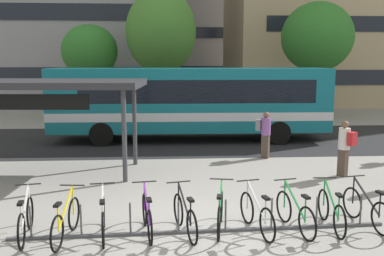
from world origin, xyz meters
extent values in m
plane|color=gray|center=(0.00, 0.00, 0.00)|extent=(200.00, 200.00, 0.00)
cube|color=#232326|center=(0.00, 10.08, 0.00)|extent=(80.00, 7.20, 0.01)
cube|color=#0F6070|center=(0.28, 10.08, 1.85)|extent=(12.04, 2.76, 2.70)
cube|color=silver|center=(0.28, 10.08, 1.20)|extent=(12.06, 2.78, 0.36)
cube|color=black|center=(-5.17, 10.17, 2.98)|extent=(1.04, 2.31, 0.40)
cube|color=black|center=(-5.70, 10.18, 2.12)|extent=(0.12, 2.19, 1.40)
cube|color=black|center=(0.56, 8.83, 2.25)|extent=(9.84, 0.23, 0.97)
cube|color=black|center=(0.60, 11.31, 2.25)|extent=(9.84, 0.23, 0.97)
cylinder|color=black|center=(-3.46, 8.99, 0.50)|extent=(1.01, 0.32, 1.00)
cylinder|color=black|center=(-3.42, 11.30, 0.50)|extent=(1.01, 0.32, 1.00)
cylinder|color=black|center=(3.98, 8.85, 0.50)|extent=(1.01, 0.32, 1.00)
cylinder|color=black|center=(4.02, 11.16, 0.50)|extent=(1.01, 0.32, 1.00)
cube|color=#47474C|center=(-0.05, -0.11, 0.03)|extent=(7.86, 0.38, 0.06)
cylinder|color=#47474C|center=(-3.49, -0.24, 0.35)|extent=(0.04, 0.04, 0.70)
cylinder|color=#47474C|center=(-2.51, -0.20, 0.35)|extent=(0.04, 0.04, 0.70)
cylinder|color=#47474C|center=(-1.53, -0.17, 0.35)|extent=(0.04, 0.04, 0.70)
cylinder|color=#47474C|center=(-0.54, -0.13, 0.35)|extent=(0.04, 0.04, 0.70)
cylinder|color=#47474C|center=(0.44, -0.09, 0.35)|extent=(0.04, 0.04, 0.70)
cylinder|color=#47474C|center=(1.42, -0.06, 0.35)|extent=(0.04, 0.04, 0.70)
cylinder|color=#47474C|center=(2.40, -0.02, 0.35)|extent=(0.04, 0.04, 0.70)
cylinder|color=#47474C|center=(3.38, 0.02, 0.35)|extent=(0.04, 0.04, 0.70)
torus|color=black|center=(-3.68, 0.34, 0.35)|extent=(0.15, 0.70, 0.70)
torus|color=black|center=(-3.53, -0.67, 0.35)|extent=(0.15, 0.70, 0.70)
cube|color=silver|center=(-3.61, -0.15, 0.67)|extent=(0.17, 0.91, 0.58)
cylinder|color=silver|center=(-3.54, -0.57, 0.62)|extent=(0.03, 0.03, 0.55)
cube|color=black|center=(-3.54, -0.57, 0.88)|extent=(0.13, 0.23, 0.05)
cylinder|color=silver|center=(-3.68, 0.32, 0.67)|extent=(0.04, 0.04, 0.65)
cylinder|color=black|center=(-3.68, 0.32, 0.98)|extent=(0.52, 0.11, 0.03)
torus|color=black|center=(-2.74, 0.22, 0.35)|extent=(0.11, 0.71, 0.70)
torus|color=black|center=(-2.83, -0.80, 0.35)|extent=(0.11, 0.71, 0.70)
cube|color=yellow|center=(-2.78, -0.27, 0.67)|extent=(0.12, 0.92, 0.58)
cylinder|color=yellow|center=(-2.82, -0.70, 0.62)|extent=(0.03, 0.03, 0.55)
cube|color=black|center=(-2.82, -0.70, 0.88)|extent=(0.12, 0.23, 0.05)
cylinder|color=yellow|center=(-2.74, 0.20, 0.67)|extent=(0.03, 0.03, 0.65)
cylinder|color=black|center=(-2.74, 0.20, 0.98)|extent=(0.52, 0.08, 0.03)
torus|color=black|center=(-2.13, 0.31, 0.35)|extent=(0.14, 0.70, 0.70)
torus|color=black|center=(-2.00, -0.70, 0.35)|extent=(0.14, 0.70, 0.70)
cube|color=silver|center=(-2.07, -0.17, 0.67)|extent=(0.16, 0.92, 0.58)
cylinder|color=silver|center=(-2.01, -0.60, 0.62)|extent=(0.03, 0.03, 0.55)
cube|color=black|center=(-2.01, -0.60, 0.88)|extent=(0.13, 0.23, 0.05)
cylinder|color=silver|center=(-2.13, 0.29, 0.67)|extent=(0.04, 0.04, 0.65)
cylinder|color=black|center=(-2.13, 0.29, 0.98)|extent=(0.52, 0.10, 0.03)
torus|color=black|center=(-1.26, 0.38, 0.35)|extent=(0.15, 0.70, 0.70)
torus|color=black|center=(-1.11, -0.63, 0.35)|extent=(0.15, 0.70, 0.70)
cube|color=#702893|center=(-1.19, -0.11, 0.67)|extent=(0.17, 0.91, 0.58)
cylinder|color=#702893|center=(-1.13, -0.53, 0.62)|extent=(0.03, 0.03, 0.55)
cube|color=black|center=(-1.13, -0.53, 0.88)|extent=(0.13, 0.23, 0.05)
cylinder|color=#702893|center=(-1.26, 0.36, 0.67)|extent=(0.04, 0.04, 0.65)
cylinder|color=black|center=(-1.26, 0.36, 0.98)|extent=(0.52, 0.10, 0.03)
torus|color=black|center=(-0.53, 0.32, 0.35)|extent=(0.20, 0.70, 0.70)
torus|color=black|center=(-0.30, -0.67, 0.35)|extent=(0.20, 0.70, 0.70)
cube|color=black|center=(-0.42, -0.16, 0.67)|extent=(0.24, 0.90, 0.58)
cylinder|color=black|center=(-0.32, -0.58, 0.62)|extent=(0.04, 0.04, 0.55)
cube|color=black|center=(-0.32, -0.58, 0.88)|extent=(0.15, 0.24, 0.05)
cylinder|color=black|center=(-0.53, 0.30, 0.67)|extent=(0.04, 0.04, 0.65)
cylinder|color=black|center=(-0.53, 0.30, 0.98)|extent=(0.51, 0.15, 0.03)
torus|color=black|center=(0.42, 0.47, 0.35)|extent=(0.17, 0.70, 0.70)
torus|color=black|center=(0.24, -0.53, 0.35)|extent=(0.17, 0.70, 0.70)
cube|color=#1E7F38|center=(0.34, -0.01, 0.67)|extent=(0.20, 0.91, 0.58)
cylinder|color=#1E7F38|center=(0.26, -0.43, 0.62)|extent=(0.03, 0.03, 0.55)
cube|color=black|center=(0.26, -0.43, 0.88)|extent=(0.14, 0.23, 0.05)
cylinder|color=#1E7F38|center=(0.42, 0.45, 0.67)|extent=(0.04, 0.04, 0.65)
cylinder|color=black|center=(0.42, 0.45, 0.98)|extent=(0.52, 0.12, 0.03)
torus|color=black|center=(0.97, 0.34, 0.35)|extent=(0.19, 0.70, 0.70)
torus|color=black|center=(1.18, -0.65, 0.35)|extent=(0.19, 0.70, 0.70)
cube|color=#B7BABF|center=(1.07, -0.14, 0.67)|extent=(0.22, 0.91, 0.58)
cylinder|color=#B7BABF|center=(1.16, -0.56, 0.62)|extent=(0.04, 0.04, 0.55)
cube|color=black|center=(1.16, -0.56, 0.88)|extent=(0.14, 0.24, 0.05)
cylinder|color=#B7BABF|center=(0.98, 0.32, 0.67)|extent=(0.04, 0.04, 0.65)
cylinder|color=black|center=(0.98, 0.32, 0.98)|extent=(0.51, 0.14, 0.03)
torus|color=black|center=(1.80, 0.36, 0.35)|extent=(0.17, 0.70, 0.70)
torus|color=black|center=(1.99, -0.64, 0.35)|extent=(0.17, 0.70, 0.70)
cube|color=#1E7F38|center=(1.89, -0.12, 0.67)|extent=(0.20, 0.91, 0.58)
cylinder|color=#1E7F38|center=(1.97, -0.54, 0.62)|extent=(0.04, 0.04, 0.55)
cube|color=black|center=(1.97, -0.54, 0.88)|extent=(0.14, 0.23, 0.05)
cylinder|color=#1E7F38|center=(1.80, 0.34, 0.67)|extent=(0.04, 0.04, 0.65)
cylinder|color=black|center=(1.80, 0.34, 0.98)|extent=(0.52, 0.12, 0.03)
torus|color=black|center=(2.72, 0.43, 0.35)|extent=(0.08, 0.71, 0.70)
torus|color=black|center=(2.67, -0.59, 0.35)|extent=(0.08, 0.71, 0.70)
cube|color=#1E7F38|center=(2.69, -0.06, 0.67)|extent=(0.08, 0.92, 0.58)
cylinder|color=#1E7F38|center=(2.67, -0.49, 0.62)|extent=(0.03, 0.03, 0.55)
cube|color=black|center=(2.67, -0.49, 0.88)|extent=(0.11, 0.22, 0.05)
cylinder|color=#1E7F38|center=(2.72, 0.41, 0.67)|extent=(0.03, 0.03, 0.65)
cylinder|color=black|center=(2.72, 0.41, 0.98)|extent=(0.52, 0.05, 0.03)
torus|color=black|center=(3.42, 0.52, 0.35)|extent=(0.16, 0.70, 0.70)
torus|color=black|center=(3.60, -0.48, 0.35)|extent=(0.16, 0.70, 0.70)
cube|color=black|center=(3.51, 0.04, 0.67)|extent=(0.19, 0.91, 0.58)
cylinder|color=black|center=(3.58, -0.38, 0.62)|extent=(0.03, 0.03, 0.55)
cube|color=black|center=(3.58, -0.38, 0.88)|extent=(0.14, 0.23, 0.05)
cylinder|color=black|center=(3.42, 0.50, 0.67)|extent=(0.04, 0.04, 0.65)
cylinder|color=black|center=(3.42, 0.50, 0.98)|extent=(0.52, 0.12, 0.03)
cylinder|color=#38383D|center=(-1.99, 3.71, 1.36)|extent=(0.15, 0.15, 2.73)
cylinder|color=#38383D|center=(-1.84, 5.78, 1.36)|extent=(0.15, 0.15, 2.73)
cube|color=#28282D|center=(-4.55, 4.94, 2.83)|extent=(6.26, 3.31, 0.20)
cube|color=black|center=(-4.63, 3.75, 2.38)|extent=(3.37, 0.32, 0.44)
cube|color=#47382D|center=(4.64, 3.88, 0.43)|extent=(0.31, 0.33, 0.85)
cylinder|color=beige|center=(4.64, 3.88, 1.18)|extent=(0.47, 0.47, 0.66)
sphere|color=brown|center=(4.64, 3.88, 1.62)|extent=(0.22, 0.22, 0.22)
cube|color=#B21E23|center=(4.79, 3.67, 1.21)|extent=(0.33, 0.31, 0.40)
cube|color=#47382D|center=(2.83, 6.42, 0.43)|extent=(0.33, 0.31, 0.86)
cylinder|color=#7F4C93|center=(2.83, 6.42, 1.17)|extent=(0.47, 0.47, 0.62)
sphere|color=brown|center=(2.83, 6.42, 1.59)|extent=(0.22, 0.22, 0.22)
cube|color=slate|center=(2.62, 6.56, 1.20)|extent=(0.30, 0.33, 0.40)
cylinder|color=brown|center=(8.60, 17.52, 1.57)|extent=(0.32, 0.32, 3.14)
ellipsoid|color=#2D7028|center=(8.60, 17.52, 4.95)|extent=(4.40, 4.40, 4.26)
cylinder|color=brown|center=(-5.34, 17.68, 1.37)|extent=(0.32, 0.32, 2.73)
ellipsoid|color=#2D7028|center=(-5.34, 17.68, 4.08)|extent=(3.35, 3.35, 3.17)
cylinder|color=brown|center=(-1.02, 17.18, 1.55)|extent=(0.32, 0.32, 3.10)
ellipsoid|color=#427A2D|center=(-1.02, 17.18, 5.21)|extent=(4.17, 4.17, 4.98)
cube|color=black|center=(-11.27, 20.64, 2.51)|extent=(20.11, 0.06, 1.10)
cube|color=black|center=(-11.27, 20.64, 6.69)|extent=(20.11, 0.06, 1.10)
cube|color=gray|center=(2.22, 40.28, 7.87)|extent=(19.30, 10.04, 15.74)
cube|color=black|center=(2.22, 35.23, 2.36)|extent=(16.98, 0.06, 1.10)
cube|color=black|center=(2.22, 35.23, 6.30)|extent=(16.98, 0.06, 1.10)
camera|label=1|loc=(-0.78, -8.32, 3.56)|focal=39.12mm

